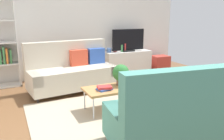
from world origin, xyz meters
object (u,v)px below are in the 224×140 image
couch_beige (72,71)px  bottle_1 (125,48)px  table_book_0 (104,89)px  couch_green (183,113)px  vase_0 (109,50)px  tv_console (128,62)px  potted_plant (121,74)px  tv (128,41)px  vase_1 (115,49)px  coffee_table (115,89)px  bottle_0 (122,48)px  storage_trunk (160,63)px

couch_beige → bottle_1: couch_beige is taller
table_book_0 → bottle_1: size_ratio=1.02×
couch_beige → couch_green: (0.67, -2.84, -0.01)m
table_book_0 → vase_0: (1.19, 2.45, 0.27)m
couch_green → vase_0: 3.88m
tv_console → potted_plant: 2.68m
tv → table_book_0: tv is taller
vase_0 → vase_1: 0.19m
tv → couch_green: bearing=-108.6°
couch_green → coffee_table: couch_green is taller
bottle_0 → vase_1: bearing=152.6°
coffee_table → potted_plant: 0.30m
potted_plant → table_book_0: bearing=-161.2°
potted_plant → vase_0: potted_plant is taller
potted_plant → coffee_table: bearing=-153.3°
couch_green → tv_console: (1.26, 3.76, -0.12)m
potted_plant → vase_1: (1.00, 2.32, 0.08)m
tv → storage_trunk: size_ratio=1.92×
tv_console → tv: 0.63m
couch_green → storage_trunk: couch_green is taller
coffee_table → bottle_0: size_ratio=5.36×
coffee_table → tv: bearing=56.6°
tv → potted_plant: bearing=-121.6°
potted_plant → vase_1: 2.53m
coffee_table → storage_trunk: 3.47m
bottle_0 → bottle_1: size_ratio=0.87×
storage_trunk → vase_1: 1.58m
storage_trunk → bottle_1: bottle_1 is taller
tv_console → bottle_1: bearing=-159.6°
couch_beige → couch_green: 2.92m
storage_trunk → tv_console: bearing=174.8°
couch_green → potted_plant: size_ratio=5.14×
couch_beige → couch_green: size_ratio=1.00×
vase_0 → vase_1: bearing=0.0°
vase_0 → couch_green: bearing=-100.1°
storage_trunk → potted_plant: size_ratio=1.35×
storage_trunk → bottle_1: bearing=177.2°
table_book_0 → couch_green: bearing=-69.5°
tv → potted_plant: size_ratio=2.59×
vase_0 → bottle_0: bearing=-13.9°
tv → table_book_0: 3.01m
table_book_0 → vase_0: 2.74m
tv_console → tv: bearing=-90.0°
table_book_0 → vase_0: bearing=64.2°
vase_1 → bottle_0: bottle_0 is taller
potted_plant → couch_beige: bearing=111.8°
couch_beige → tv: 2.19m
storage_trunk → tv: bearing=175.8°
couch_beige → coffee_table: couch_beige is taller
couch_beige → table_book_0: 1.49m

